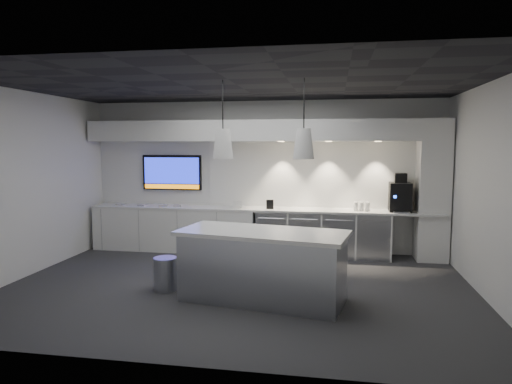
% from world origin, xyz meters
% --- Properties ---
extents(floor, '(7.00, 7.00, 0.00)m').
position_xyz_m(floor, '(0.00, 0.00, 0.00)').
color(floor, '#2F2F32').
rests_on(floor, ground).
extents(ceiling, '(7.00, 7.00, 0.00)m').
position_xyz_m(ceiling, '(0.00, 0.00, 3.00)').
color(ceiling, black).
rests_on(ceiling, wall_back).
extents(wall_back, '(7.00, 0.00, 7.00)m').
position_xyz_m(wall_back, '(0.00, 2.50, 1.50)').
color(wall_back, white).
rests_on(wall_back, floor).
extents(wall_front, '(7.00, 0.00, 7.00)m').
position_xyz_m(wall_front, '(0.00, -2.50, 1.50)').
color(wall_front, white).
rests_on(wall_front, floor).
extents(wall_left, '(0.00, 7.00, 7.00)m').
position_xyz_m(wall_left, '(-3.50, 0.00, 1.50)').
color(wall_left, white).
rests_on(wall_left, floor).
extents(wall_right, '(0.00, 7.00, 7.00)m').
position_xyz_m(wall_right, '(3.50, 0.00, 1.50)').
color(wall_right, white).
rests_on(wall_right, floor).
extents(back_counter, '(6.80, 0.65, 0.04)m').
position_xyz_m(back_counter, '(0.00, 2.17, 0.88)').
color(back_counter, white).
rests_on(back_counter, left_base_cabinets).
extents(left_base_cabinets, '(3.30, 0.63, 0.86)m').
position_xyz_m(left_base_cabinets, '(-1.75, 2.17, 0.43)').
color(left_base_cabinets, white).
rests_on(left_base_cabinets, floor).
extents(fridge_unit_a, '(0.60, 0.61, 0.85)m').
position_xyz_m(fridge_unit_a, '(0.25, 2.17, 0.42)').
color(fridge_unit_a, '#9B9EA4').
rests_on(fridge_unit_a, floor).
extents(fridge_unit_b, '(0.60, 0.61, 0.85)m').
position_xyz_m(fridge_unit_b, '(0.88, 2.17, 0.42)').
color(fridge_unit_b, '#9B9EA4').
rests_on(fridge_unit_b, floor).
extents(fridge_unit_c, '(0.60, 0.61, 0.85)m').
position_xyz_m(fridge_unit_c, '(1.51, 2.17, 0.42)').
color(fridge_unit_c, '#9B9EA4').
rests_on(fridge_unit_c, floor).
extents(fridge_unit_d, '(0.60, 0.61, 0.85)m').
position_xyz_m(fridge_unit_d, '(2.14, 2.17, 0.42)').
color(fridge_unit_d, '#9B9EA4').
rests_on(fridge_unit_d, floor).
extents(backsplash, '(4.60, 0.03, 1.30)m').
position_xyz_m(backsplash, '(1.20, 2.48, 1.55)').
color(backsplash, white).
rests_on(backsplash, wall_back).
extents(soffit, '(6.90, 0.60, 0.40)m').
position_xyz_m(soffit, '(0.00, 2.20, 2.40)').
color(soffit, white).
rests_on(soffit, wall_back).
extents(column, '(0.55, 0.55, 2.60)m').
position_xyz_m(column, '(3.20, 2.20, 1.30)').
color(column, white).
rests_on(column, floor).
extents(wall_tv, '(1.25, 0.07, 0.72)m').
position_xyz_m(wall_tv, '(-1.90, 2.45, 1.56)').
color(wall_tv, black).
rests_on(wall_tv, wall_back).
extents(island, '(2.43, 1.37, 0.97)m').
position_xyz_m(island, '(0.46, -0.50, 0.49)').
color(island, '#9B9EA4').
rests_on(island, floor).
extents(bin, '(0.36, 0.36, 0.49)m').
position_xyz_m(bin, '(-1.01, -0.32, 0.24)').
color(bin, '#9B9EA4').
rests_on(bin, floor).
extents(coffee_machine, '(0.40, 0.57, 0.71)m').
position_xyz_m(coffee_machine, '(2.62, 2.20, 1.19)').
color(coffee_machine, black).
rests_on(coffee_machine, back_counter).
extents(sign_black, '(0.14, 0.05, 0.18)m').
position_xyz_m(sign_black, '(0.20, 2.08, 0.99)').
color(sign_black, black).
rests_on(sign_black, back_counter).
extents(sign_white, '(0.18, 0.04, 0.14)m').
position_xyz_m(sign_white, '(-0.44, 2.06, 0.97)').
color(sign_white, white).
rests_on(sign_white, back_counter).
extents(cup_cluster, '(0.30, 0.19, 0.16)m').
position_xyz_m(cup_cluster, '(1.93, 2.14, 0.98)').
color(cup_cluster, silver).
rests_on(cup_cluster, back_counter).
extents(tray_a, '(0.17, 0.17, 0.02)m').
position_xyz_m(tray_a, '(-2.92, 2.14, 0.91)').
color(tray_a, '#A0A0A0').
rests_on(tray_a, back_counter).
extents(tray_b, '(0.19, 0.19, 0.02)m').
position_xyz_m(tray_b, '(-2.42, 2.12, 0.91)').
color(tray_b, '#A0A0A0').
rests_on(tray_b, back_counter).
extents(tray_c, '(0.19, 0.19, 0.02)m').
position_xyz_m(tray_c, '(-1.98, 2.13, 0.91)').
color(tray_c, '#A0A0A0').
rests_on(tray_c, back_counter).
extents(tray_d, '(0.20, 0.20, 0.02)m').
position_xyz_m(tray_d, '(-1.69, 2.16, 0.91)').
color(tray_d, '#A0A0A0').
rests_on(tray_d, back_counter).
extents(pendant_left, '(0.28, 0.28, 1.10)m').
position_xyz_m(pendant_left, '(-0.08, -0.50, 2.15)').
color(pendant_left, white).
rests_on(pendant_left, ceiling).
extents(pendant_right, '(0.28, 0.28, 1.10)m').
position_xyz_m(pendant_right, '(1.01, -0.50, 2.15)').
color(pendant_right, white).
rests_on(pendant_right, ceiling).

